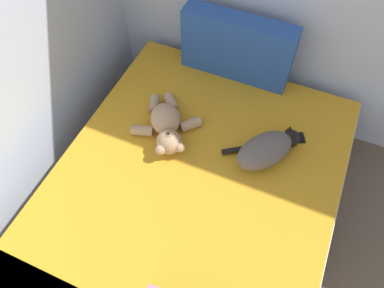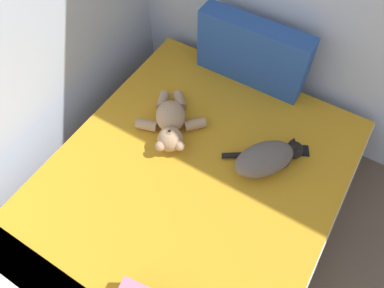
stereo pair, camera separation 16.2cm
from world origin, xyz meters
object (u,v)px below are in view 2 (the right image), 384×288
bed (186,205)px  patterned_cushion (252,53)px  teddy_bear (170,123)px  cell_phone (295,150)px  cat (267,158)px

bed → patterned_cushion: bearing=94.9°
teddy_bear → cell_phone: (0.68, 0.24, -0.06)m
bed → patterned_cushion: (-0.08, 0.89, 0.43)m
cat → teddy_bear: bearing=-173.3°
patterned_cushion → cat: (0.38, -0.55, -0.14)m
patterned_cushion → teddy_bear: (-0.19, -0.62, -0.14)m
teddy_bear → cell_phone: size_ratio=2.78×
bed → teddy_bear: 0.48m
cat → cell_phone: 0.22m
patterned_cushion → cat: 0.68m
cat → teddy_bear: 0.58m
patterned_cushion → cat: size_ratio=1.72×
teddy_bear → cell_phone: bearing=19.9°
patterned_cushion → cat: patterned_cushion is taller
patterned_cushion → cell_phone: size_ratio=4.20×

